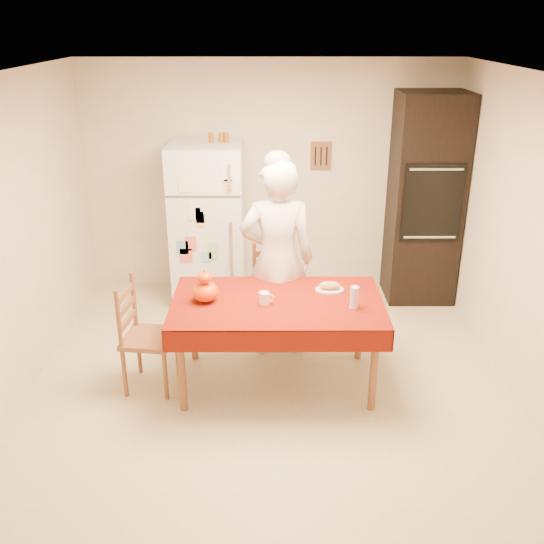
{
  "coord_description": "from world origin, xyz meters",
  "views": [
    {
      "loc": [
        0.0,
        -4.22,
        2.86
      ],
      "look_at": [
        0.02,
        0.2,
        1.0
      ],
      "focal_mm": 40.0,
      "sensor_mm": 36.0,
      "label": 1
    }
  ],
  "objects_px": {
    "refrigerator": "(208,224)",
    "pumpkin_lower": "(205,292)",
    "chair_far": "(276,289)",
    "coffee_mug": "(264,298)",
    "seated_woman": "(277,260)",
    "chair_left": "(141,331)",
    "wine_glass": "(354,297)",
    "oven_cabinet": "(425,200)",
    "dining_table": "(277,309)",
    "bread_plate": "(330,290)"
  },
  "relations": [
    {
      "from": "coffee_mug",
      "to": "chair_left",
      "type": "bearing_deg",
      "value": 179.11
    },
    {
      "from": "bread_plate",
      "to": "oven_cabinet",
      "type": "bearing_deg",
      "value": 53.99
    },
    {
      "from": "dining_table",
      "to": "seated_woman",
      "type": "height_order",
      "value": "seated_woman"
    },
    {
      "from": "refrigerator",
      "to": "chair_far",
      "type": "distance_m",
      "value": 1.21
    },
    {
      "from": "seated_woman",
      "to": "pumpkin_lower",
      "type": "xyz_separation_m",
      "value": [
        -0.58,
        -0.53,
        -0.06
      ]
    },
    {
      "from": "chair_far",
      "to": "chair_left",
      "type": "relative_size",
      "value": 1.0
    },
    {
      "from": "refrigerator",
      "to": "seated_woman",
      "type": "relative_size",
      "value": 0.94
    },
    {
      "from": "oven_cabinet",
      "to": "bread_plate",
      "type": "height_order",
      "value": "oven_cabinet"
    },
    {
      "from": "oven_cabinet",
      "to": "chair_left",
      "type": "xyz_separation_m",
      "value": [
        -2.68,
        -1.79,
        -0.59
      ]
    },
    {
      "from": "oven_cabinet",
      "to": "refrigerator",
      "type": "bearing_deg",
      "value": -178.82
    },
    {
      "from": "chair_left",
      "to": "wine_glass",
      "type": "relative_size",
      "value": 5.4
    },
    {
      "from": "pumpkin_lower",
      "to": "oven_cabinet",
      "type": "bearing_deg",
      "value": 39.15
    },
    {
      "from": "seated_woman",
      "to": "wine_glass",
      "type": "height_order",
      "value": "seated_woman"
    },
    {
      "from": "chair_far",
      "to": "refrigerator",
      "type": "bearing_deg",
      "value": 113.72
    },
    {
      "from": "coffee_mug",
      "to": "dining_table",
      "type": "bearing_deg",
      "value": 27.28
    },
    {
      "from": "bread_plate",
      "to": "wine_glass",
      "type": "bearing_deg",
      "value": -62.88
    },
    {
      "from": "oven_cabinet",
      "to": "chair_left",
      "type": "relative_size",
      "value": 2.32
    },
    {
      "from": "refrigerator",
      "to": "coffee_mug",
      "type": "xyz_separation_m",
      "value": [
        0.61,
        -1.76,
        -0.04
      ]
    },
    {
      "from": "chair_far",
      "to": "wine_glass",
      "type": "bearing_deg",
      "value": -70.28
    },
    {
      "from": "chair_far",
      "to": "wine_glass",
      "type": "relative_size",
      "value": 5.4
    },
    {
      "from": "chair_far",
      "to": "seated_woman",
      "type": "height_order",
      "value": "seated_woman"
    },
    {
      "from": "dining_table",
      "to": "wine_glass",
      "type": "relative_size",
      "value": 9.66
    },
    {
      "from": "chair_left",
      "to": "dining_table",
      "type": "bearing_deg",
      "value": -80.97
    },
    {
      "from": "pumpkin_lower",
      "to": "coffee_mug",
      "type": "bearing_deg",
      "value": -7.04
    },
    {
      "from": "seated_woman",
      "to": "chair_left",
      "type": "bearing_deg",
      "value": 25.01
    },
    {
      "from": "oven_cabinet",
      "to": "dining_table",
      "type": "height_order",
      "value": "oven_cabinet"
    },
    {
      "from": "chair_far",
      "to": "pumpkin_lower",
      "type": "distance_m",
      "value": 1.03
    },
    {
      "from": "oven_cabinet",
      "to": "pumpkin_lower",
      "type": "relative_size",
      "value": 10.41
    },
    {
      "from": "bread_plate",
      "to": "chair_far",
      "type": "bearing_deg",
      "value": 126.74
    },
    {
      "from": "seated_woman",
      "to": "wine_glass",
      "type": "bearing_deg",
      "value": 130.22
    },
    {
      "from": "refrigerator",
      "to": "seated_woman",
      "type": "distance_m",
      "value": 1.38
    },
    {
      "from": "refrigerator",
      "to": "coffee_mug",
      "type": "bearing_deg",
      "value": -70.94
    },
    {
      "from": "oven_cabinet",
      "to": "coffee_mug",
      "type": "bearing_deg",
      "value": -132.82
    },
    {
      "from": "coffee_mug",
      "to": "pumpkin_lower",
      "type": "bearing_deg",
      "value": 172.96
    },
    {
      "from": "dining_table",
      "to": "bread_plate",
      "type": "xyz_separation_m",
      "value": [
        0.44,
        0.2,
        0.08
      ]
    },
    {
      "from": "refrigerator",
      "to": "chair_left",
      "type": "bearing_deg",
      "value": -102.79
    },
    {
      "from": "dining_table",
      "to": "chair_far",
      "type": "height_order",
      "value": "chair_far"
    },
    {
      "from": "coffee_mug",
      "to": "bread_plate",
      "type": "distance_m",
      "value": 0.6
    },
    {
      "from": "chair_far",
      "to": "coffee_mug",
      "type": "bearing_deg",
      "value": -110.69
    },
    {
      "from": "refrigerator",
      "to": "seated_woman",
      "type": "height_order",
      "value": "seated_woman"
    },
    {
      "from": "refrigerator",
      "to": "coffee_mug",
      "type": "distance_m",
      "value": 1.86
    },
    {
      "from": "coffee_mug",
      "to": "pumpkin_lower",
      "type": "distance_m",
      "value": 0.48
    },
    {
      "from": "chair_left",
      "to": "bread_plate",
      "type": "distance_m",
      "value": 1.58
    },
    {
      "from": "seated_woman",
      "to": "bread_plate",
      "type": "xyz_separation_m",
      "value": [
        0.43,
        -0.34,
        -0.13
      ]
    },
    {
      "from": "chair_far",
      "to": "pumpkin_lower",
      "type": "height_order",
      "value": "chair_far"
    },
    {
      "from": "wine_glass",
      "to": "coffee_mug",
      "type": "bearing_deg",
      "value": 174.68
    },
    {
      "from": "bread_plate",
      "to": "chair_left",
      "type": "bearing_deg",
      "value": -171.41
    },
    {
      "from": "refrigerator",
      "to": "pumpkin_lower",
      "type": "xyz_separation_m",
      "value": [
        0.13,
        -1.7,
        -0.01
      ]
    },
    {
      "from": "coffee_mug",
      "to": "bread_plate",
      "type": "height_order",
      "value": "coffee_mug"
    },
    {
      "from": "refrigerator",
      "to": "wine_glass",
      "type": "distance_m",
      "value": 2.24
    }
  ]
}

